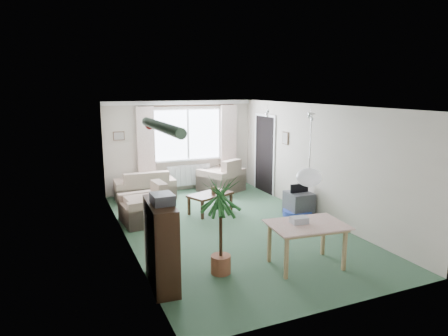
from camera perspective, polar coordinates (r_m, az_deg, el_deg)
name	(u,v)px	position (r m, az deg, el deg)	size (l,w,h in m)	color
ground	(230,227)	(8.04, 0.85, -8.45)	(6.50, 6.50, 0.00)	#32533A
window	(188,135)	(10.72, -5.21, 4.77)	(1.80, 0.03, 1.30)	white
curtain_rod	(188,106)	(10.59, -5.15, 8.86)	(2.60, 0.03, 0.03)	black
curtain_left	(146,146)	(10.36, -11.08, 3.09)	(0.45, 0.08, 2.00)	beige
curtain_right	(229,141)	(11.07, 0.65, 3.82)	(0.45, 0.08, 2.00)	beige
radiator	(189,175)	(10.87, -5.04, -1.02)	(1.20, 0.10, 0.55)	white
doorway	(265,155)	(10.56, 5.85, 1.91)	(0.03, 0.95, 2.00)	black
pendant_lamp	(309,177)	(5.79, 12.04, -1.32)	(0.36, 0.36, 0.36)	white
tinsel_garland	(161,127)	(4.77, -8.97, 5.84)	(1.60, 1.60, 0.12)	#196626
bauble_cluster_a	(267,111)	(8.97, 6.20, 8.07)	(0.20, 0.20, 0.20)	silver
bauble_cluster_b	(310,114)	(8.11, 12.25, 7.54)	(0.20, 0.20, 0.20)	silver
wall_picture_back	(119,136)	(10.31, -14.80, 4.45)	(0.28, 0.03, 0.22)	brown
wall_picture_right	(285,138)	(9.63, 8.77, 4.23)	(0.03, 0.24, 0.30)	brown
sofa	(145,185)	(10.14, -11.25, -2.34)	(1.45, 0.77, 0.72)	tan
armchair_corner	(221,175)	(10.69, -0.44, -0.97)	(0.98, 0.93, 0.88)	beige
armchair_left	(144,203)	(8.36, -11.37, -4.95)	(0.92, 0.87, 0.82)	#BAA78C
coffee_table	(210,203)	(8.89, -1.96, -5.02)	(0.97, 0.54, 0.44)	black
photo_frame	(213,190)	(8.81, -1.52, -3.16)	(0.12, 0.02, 0.16)	brown
bookshelf	(161,244)	(5.69, -8.97, -10.74)	(0.33, 0.98, 1.20)	black
hifi_box	(162,199)	(5.41, -8.80, -4.38)	(0.28, 0.35, 0.14)	#3D3D42
houseplant	(221,226)	(5.91, -0.47, -8.22)	(0.64, 0.64, 1.49)	#1A4B22
dining_table	(306,246)	(6.41, 11.64, -10.80)	(1.07, 0.71, 0.67)	tan
gift_box	(299,221)	(6.28, 10.68, -7.41)	(0.25, 0.18, 0.12)	#AFB0BA
tv_cube	(299,204)	(8.86, 10.62, -5.03)	(0.51, 0.56, 0.51)	#38383D
pet_bed	(298,213)	(8.86, 10.46, -6.31)	(0.64, 0.64, 0.13)	navy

